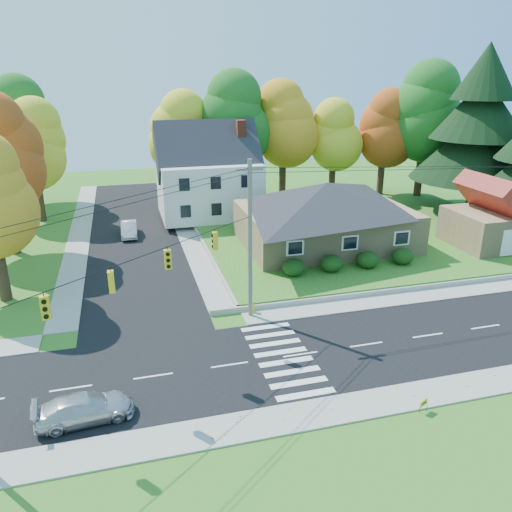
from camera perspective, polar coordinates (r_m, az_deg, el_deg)
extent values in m
plane|color=#3D7923|center=(28.14, 5.10, -11.16)|extent=(120.00, 120.00, 0.00)
cube|color=black|center=(28.13, 5.10, -11.15)|extent=(90.00, 8.00, 0.02)
cube|color=black|center=(50.58, -13.85, 2.87)|extent=(8.00, 44.00, 0.02)
cube|color=#9C9A90|center=(32.25, 2.04, -6.66)|extent=(90.00, 2.00, 0.08)
cube|color=#9C9A90|center=(24.32, 9.33, -16.93)|extent=(90.00, 2.00, 0.08)
cube|color=#3D7923|center=(50.60, 10.82, 3.40)|extent=(30.00, 30.00, 0.50)
cube|color=tan|center=(43.71, 7.86, 3.42)|extent=(14.00, 10.00, 3.20)
pyramid|color=#26262B|center=(43.01, 8.04, 6.86)|extent=(14.60, 10.60, 2.20)
cube|color=silver|center=(52.39, -5.42, 7.70)|extent=(10.00, 8.00, 5.60)
pyramid|color=#26262B|center=(51.68, -5.57, 12.03)|extent=(10.40, 8.40, 2.40)
cube|color=brown|center=(52.69, -1.69, 10.07)|extent=(0.90, 0.90, 9.60)
cube|color=tan|center=(47.79, 25.48, 2.94)|extent=(7.00, 6.00, 3.00)
pyramid|color=maroon|center=(47.23, 25.89, 5.60)|extent=(7.30, 6.30, 1.60)
ellipsoid|color=#163A10|center=(36.82, 4.32, -1.29)|extent=(1.70, 1.70, 1.27)
ellipsoid|color=#163A10|center=(37.88, 8.61, -0.84)|extent=(1.70, 1.70, 1.27)
ellipsoid|color=#163A10|center=(39.14, 12.64, -0.41)|extent=(1.70, 1.70, 1.27)
ellipsoid|color=#163A10|center=(40.58, 16.40, -0.01)|extent=(1.70, 1.70, 1.27)
cylinder|color=#666059|center=(30.11, -0.68, 1.61)|extent=(0.26, 0.26, 10.00)
cube|color=#666059|center=(29.00, -0.72, 9.87)|extent=(1.60, 0.12, 0.12)
cube|color=gold|center=(21.36, -22.93, -5.46)|extent=(0.34, 0.26, 1.00)
cube|color=gold|center=(22.94, -16.20, -2.84)|extent=(0.26, 0.34, 1.00)
cube|color=gold|center=(25.00, -10.03, -0.39)|extent=(0.34, 0.26, 1.00)
cube|color=gold|center=(27.45, -4.69, 1.75)|extent=(0.26, 0.34, 1.00)
cylinder|color=black|center=(23.82, -12.76, 0.03)|extent=(13.02, 10.43, 0.04)
cylinder|color=#3F2A19|center=(57.95, -8.44, 8.69)|extent=(0.80, 0.80, 5.40)
sphere|color=gold|center=(57.30, -8.65, 12.51)|extent=(6.72, 6.72, 6.72)
sphere|color=gold|center=(57.11, -8.74, 14.17)|extent=(5.91, 5.91, 5.91)
sphere|color=gold|center=(56.96, -8.83, 15.85)|extent=(5.11, 5.11, 5.11)
cylinder|color=#3F2A19|center=(57.89, -2.37, 9.33)|extent=(0.86, 0.86, 6.30)
sphere|color=#21671F|center=(57.20, -2.43, 13.81)|extent=(7.84, 7.84, 7.84)
sphere|color=#21671F|center=(57.02, -2.46, 15.76)|extent=(6.90, 6.90, 6.90)
sphere|color=#21671F|center=(56.90, -2.49, 17.73)|extent=(5.96, 5.96, 5.96)
cylinder|color=#3F2A19|center=(60.47, 3.05, 9.57)|extent=(0.83, 0.83, 5.85)
sphere|color=orange|center=(59.83, 3.12, 13.55)|extent=(7.28, 7.28, 7.28)
sphere|color=orange|center=(59.64, 3.16, 15.29)|extent=(6.41, 6.41, 6.41)
sphere|color=orange|center=(59.51, 3.19, 17.03)|extent=(5.53, 5.53, 5.53)
cylinder|color=#3F2A19|center=(61.76, 8.70, 9.17)|extent=(0.77, 0.77, 4.95)
sphere|color=gold|center=(61.19, 8.88, 12.46)|extent=(6.16, 6.16, 6.16)
sphere|color=gold|center=(61.00, 8.96, 13.89)|extent=(5.42, 5.42, 5.42)
sphere|color=gold|center=(60.86, 9.04, 15.33)|extent=(4.68, 4.68, 4.68)
cylinder|color=#3F2A19|center=(63.49, 14.11, 9.31)|extent=(0.80, 0.80, 5.40)
sphere|color=#AE4715|center=(62.91, 14.42, 12.79)|extent=(6.72, 6.72, 6.72)
sphere|color=#AE4715|center=(62.73, 14.55, 14.31)|extent=(5.91, 5.91, 5.91)
sphere|color=#AE4715|center=(62.59, 14.69, 15.83)|extent=(5.11, 5.11, 5.11)
cylinder|color=#3F2A19|center=(63.75, 18.22, 9.57)|extent=(0.89, 0.89, 6.75)
sphere|color=#21671F|center=(63.11, 18.72, 13.91)|extent=(8.40, 8.40, 8.40)
sphere|color=#21671F|center=(62.95, 18.94, 15.80)|extent=(7.39, 7.39, 7.39)
sphere|color=#21671F|center=(62.86, 19.16, 17.70)|extent=(6.38, 6.38, 6.38)
cylinder|color=#3F2A19|center=(58.35, 23.06, 6.10)|extent=(0.40, 0.40, 2.88)
cone|color=black|center=(57.41, 23.81, 11.35)|extent=(12.80, 12.80, 6.72)
cone|color=black|center=(57.06, 24.37, 15.14)|extent=(9.60, 9.60, 6.08)
cone|color=black|center=(56.95, 24.90, 18.64)|extent=(6.40, 6.40, 5.44)
cylinder|color=#3F2A19|center=(37.45, -27.18, -1.01)|extent=(0.77, 0.77, 4.95)
cylinder|color=#3F2A19|center=(46.88, -26.25, 3.69)|extent=(0.83, 0.83, 5.85)
sphere|color=#AE4715|center=(46.00, -27.07, 8.73)|extent=(7.28, 7.28, 7.28)
cylinder|color=#3F2A19|center=(56.33, -23.54, 6.36)|extent=(0.80, 0.80, 5.40)
sphere|color=gold|center=(55.64, -24.10, 10.25)|extent=(6.72, 6.72, 6.72)
sphere|color=gold|center=(55.42, -24.35, 11.95)|extent=(5.91, 5.91, 5.91)
sphere|color=gold|center=(55.25, -24.61, 13.67)|extent=(5.11, 5.11, 5.11)
cylinder|color=#3F2A19|center=(64.30, -24.50, 8.19)|extent=(0.86, 0.86, 6.30)
sphere|color=#21671F|center=(63.65, -25.10, 12.18)|extent=(7.84, 7.84, 7.84)
sphere|color=#21671F|center=(63.46, -25.37, 13.92)|extent=(6.90, 6.90, 6.90)
sphere|color=#21671F|center=(63.34, -25.64, 15.67)|extent=(5.96, 5.96, 5.96)
imported|color=silver|center=(24.34, -19.01, -16.13)|extent=(4.43, 2.15, 1.24)
imported|color=#B7B7BE|center=(48.71, -14.31, 3.01)|extent=(1.52, 4.13, 1.35)
cylinder|color=yellow|center=(32.45, -0.42, -6.44)|extent=(0.38, 0.38, 0.10)
cylinder|color=yellow|center=(32.31, -0.42, -5.94)|extent=(0.25, 0.25, 0.58)
sphere|color=yellow|center=(32.16, -0.43, -5.39)|extent=(0.27, 0.27, 0.27)
cylinder|color=yellow|center=(32.26, -0.42, -5.77)|extent=(0.48, 0.17, 0.13)
cylinder|color=black|center=(24.97, 18.19, -16.20)|extent=(0.02, 0.02, 0.43)
cylinder|color=black|center=(25.15, 18.94, -15.99)|extent=(0.02, 0.02, 0.43)
cube|color=yellow|center=(24.91, 18.64, -15.61)|extent=(0.48, 0.24, 0.34)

